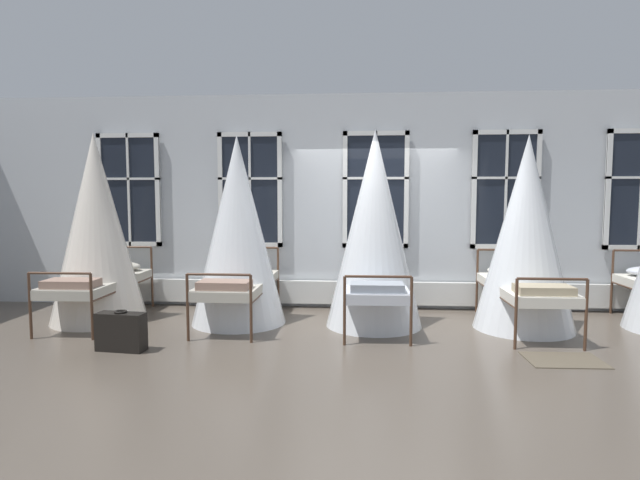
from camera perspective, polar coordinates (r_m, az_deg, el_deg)
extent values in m
plane|color=brown|center=(7.36, 6.19, -9.15)|extent=(24.45, 24.45, 0.00)
cube|color=silver|center=(8.30, 6.03, 4.14)|extent=(13.22, 0.10, 3.35)
cube|color=black|center=(8.99, -20.06, 5.13)|extent=(1.02, 0.02, 1.80)
cube|color=silver|center=(9.02, -19.90, -0.39)|extent=(1.02, 0.06, 0.07)
cube|color=silver|center=(9.03, -20.23, 10.63)|extent=(1.02, 0.06, 0.07)
cube|color=silver|center=(9.19, -22.77, 5.03)|extent=(0.07, 0.06, 1.80)
cube|color=silver|center=(8.80, -17.24, 5.21)|extent=(0.07, 0.06, 1.80)
cube|color=silver|center=(8.99, -20.06, 5.13)|extent=(0.04, 0.06, 1.80)
cube|color=silver|center=(8.99, -20.10, 6.28)|extent=(1.02, 0.06, 0.04)
cube|color=black|center=(8.37, -7.61, 5.42)|extent=(1.02, 0.02, 1.80)
cube|color=silver|center=(8.41, -7.55, -0.50)|extent=(1.02, 0.06, 0.07)
cube|color=silver|center=(8.42, -7.68, 11.32)|extent=(1.02, 0.06, 0.07)
cube|color=silver|center=(8.48, -10.76, 5.37)|extent=(0.07, 0.06, 1.80)
cube|color=silver|center=(8.29, -4.39, 5.45)|extent=(0.07, 0.06, 1.80)
cube|color=silver|center=(8.37, -7.61, 5.42)|extent=(0.04, 0.06, 1.80)
cube|color=silver|center=(8.37, -7.63, 6.65)|extent=(1.02, 0.06, 0.04)
cube|color=black|center=(8.19, 6.07, 5.44)|extent=(1.02, 0.02, 1.80)
cube|color=silver|center=(8.23, 6.01, -0.60)|extent=(1.02, 0.06, 0.07)
cube|color=silver|center=(8.25, 6.12, 11.48)|extent=(1.02, 0.06, 0.07)
cube|color=silver|center=(8.19, 2.74, 5.47)|extent=(0.07, 0.06, 1.80)
cube|color=silver|center=(8.22, 9.38, 5.40)|extent=(0.07, 0.06, 1.80)
cube|color=silver|center=(8.19, 6.07, 5.44)|extent=(0.04, 0.06, 1.80)
cube|color=silver|center=(8.20, 6.08, 6.70)|extent=(1.02, 0.06, 0.04)
cube|color=black|center=(8.49, 19.55, 5.17)|extent=(1.02, 0.02, 1.80)
cube|color=silver|center=(8.52, 19.38, -0.67)|extent=(1.02, 0.06, 0.07)
cube|color=silver|center=(8.54, 19.72, 10.99)|extent=(1.02, 0.06, 0.07)
cube|color=silver|center=(8.37, 16.41, 5.26)|extent=(0.07, 0.06, 1.80)
cube|color=silver|center=(8.62, 22.60, 5.07)|extent=(0.07, 0.06, 1.80)
cube|color=silver|center=(8.49, 19.55, 5.17)|extent=(0.04, 0.06, 1.80)
cube|color=silver|center=(8.49, 19.58, 6.39)|extent=(1.02, 0.06, 0.04)
cube|color=silver|center=(9.23, 31.28, -0.69)|extent=(1.02, 0.06, 0.07)
cube|color=silver|center=(8.99, 28.82, 4.82)|extent=(0.07, 0.06, 1.80)
cube|color=silver|center=(8.32, 5.97, -5.75)|extent=(8.49, 0.10, 0.36)
cylinder|color=#4C3323|center=(9.13, -22.44, -3.68)|extent=(0.04, 0.04, 0.96)
cylinder|color=#4C3323|center=(8.81, -17.82, -3.84)|extent=(0.04, 0.04, 0.96)
cylinder|color=#4C3323|center=(7.45, -29.01, -6.31)|extent=(0.04, 0.04, 0.83)
cylinder|color=#4C3323|center=(7.07, -23.58, -6.69)|extent=(0.04, 0.04, 0.83)
cylinder|color=#4C3323|center=(8.27, -25.39, -4.64)|extent=(0.06, 1.96, 0.03)
cylinder|color=#4C3323|center=(7.92, -20.39, -4.87)|extent=(0.06, 1.96, 0.03)
cylinder|color=#4C3323|center=(8.91, -20.26, -0.71)|extent=(0.79, 0.04, 0.03)
cylinder|color=#4C3323|center=(7.18, -26.50, -3.26)|extent=(0.79, 0.04, 0.03)
cube|color=#B7B2A3|center=(8.08, -22.96, -4.31)|extent=(0.84, 1.99, 0.13)
ellipsoid|color=#B7B2A3|center=(8.72, -20.84, -2.70)|extent=(0.61, 0.41, 0.14)
cube|color=gray|center=(7.43, -25.45, -4.28)|extent=(0.66, 0.37, 0.10)
cone|color=silver|center=(7.99, -23.15, 1.22)|extent=(1.31, 1.31, 2.65)
cylinder|color=#4C3323|center=(8.47, -9.84, -4.03)|extent=(0.04, 0.04, 0.96)
cylinder|color=#4C3323|center=(8.30, -4.58, -4.15)|extent=(0.04, 0.04, 0.96)
cylinder|color=#4C3323|center=(6.64, -14.21, -7.15)|extent=(0.04, 0.04, 0.83)
cylinder|color=#4C3323|center=(6.43, -7.52, -7.44)|extent=(0.04, 0.04, 0.83)
cylinder|color=#4C3323|center=(7.54, -11.76, -5.15)|extent=(0.06, 1.96, 0.03)
cylinder|color=#4C3323|center=(7.35, -5.86, -5.32)|extent=(0.06, 1.96, 0.03)
cylinder|color=#4C3323|center=(8.32, -7.27, -0.83)|extent=(0.79, 0.04, 0.03)
cylinder|color=#4C3323|center=(6.45, -10.98, -3.71)|extent=(0.79, 0.04, 0.03)
cube|color=#B7B2A3|center=(7.43, -8.85, -4.76)|extent=(0.83, 1.99, 0.13)
ellipsoid|color=beige|center=(8.12, -7.61, -2.96)|extent=(0.61, 0.41, 0.14)
cube|color=gray|center=(6.72, -10.34, -4.81)|extent=(0.65, 0.37, 0.10)
cone|color=white|center=(7.34, -8.93, 1.08)|extent=(1.31, 1.31, 2.60)
cylinder|color=#4C3323|center=(8.18, 2.81, -4.27)|extent=(0.04, 0.04, 0.96)
cylinder|color=#4C3323|center=(8.22, 8.32, -4.28)|extent=(0.04, 0.04, 0.96)
cylinder|color=#4C3323|center=(6.27, 2.69, -7.71)|extent=(0.04, 0.04, 0.83)
cylinder|color=#4C3323|center=(6.32, 9.90, -7.69)|extent=(0.04, 0.04, 0.83)
cylinder|color=#4C3323|center=(7.22, 2.76, -5.49)|extent=(0.07, 1.96, 0.03)
cylinder|color=#4C3323|center=(7.26, 9.01, -5.50)|extent=(0.07, 1.96, 0.03)
cylinder|color=#4C3323|center=(8.13, 5.60, -0.94)|extent=(0.79, 0.05, 0.03)
cylinder|color=#4C3323|center=(6.21, 6.34, -3.98)|extent=(0.79, 0.05, 0.03)
cube|color=silver|center=(7.22, 5.89, -5.01)|extent=(0.84, 1.99, 0.13)
ellipsoid|color=#B7B2A3|center=(7.92, 5.65, -3.13)|extent=(0.61, 0.41, 0.14)
cube|color=#8C939E|center=(6.49, 6.20, -5.11)|extent=(0.66, 0.37, 0.10)
cone|color=white|center=(7.12, 5.95, 1.25)|extent=(1.31, 1.31, 2.67)
cylinder|color=#4C3323|center=(8.36, 16.72, -4.28)|extent=(0.04, 0.04, 0.96)
cylinder|color=#4C3323|center=(8.57, 21.87, -4.21)|extent=(0.04, 0.04, 0.96)
cylinder|color=#4C3323|center=(6.51, 20.54, -7.56)|extent=(0.04, 0.04, 0.83)
cylinder|color=#4C3323|center=(6.77, 26.98, -7.30)|extent=(0.04, 0.04, 0.83)
cylinder|color=#4C3323|center=(7.42, 18.40, -5.46)|extent=(0.04, 1.96, 0.03)
cylinder|color=#4C3323|center=(7.65, 24.13, -5.33)|extent=(0.04, 1.96, 0.03)
cylinder|color=#4C3323|center=(8.39, 19.42, -1.01)|extent=(0.79, 0.04, 0.03)
cylinder|color=#4C3323|center=(6.56, 23.95, -3.90)|extent=(0.79, 0.04, 0.03)
cube|color=silver|center=(7.52, 21.32, -4.92)|extent=(0.82, 1.98, 0.13)
ellipsoid|color=silver|center=(8.20, 19.81, -3.13)|extent=(0.61, 0.40, 0.14)
cube|color=tan|center=(6.83, 23.16, -4.98)|extent=(0.65, 0.36, 0.10)
cone|color=white|center=(7.43, 21.50, 0.73)|extent=(1.31, 1.31, 2.57)
cylinder|color=#4C3323|center=(9.05, 29.18, -4.01)|extent=(0.04, 0.04, 0.96)
cube|color=brown|center=(6.38, 25.01, -11.75)|extent=(0.81, 0.58, 0.01)
cube|color=black|center=(6.51, -20.83, -9.31)|extent=(0.58, 0.26, 0.44)
cube|color=tan|center=(6.60, -20.34, -9.11)|extent=(0.50, 0.07, 0.03)
torus|color=black|center=(6.46, -20.90, -7.29)|extent=(0.16, 0.16, 0.02)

